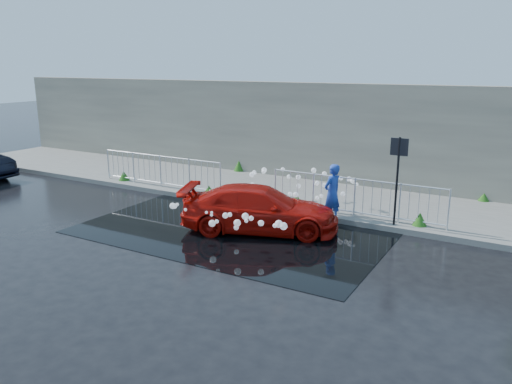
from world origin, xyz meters
TOP-DOWN VIEW (x-y plane):
  - ground at (0.00, 0.00)m, footprint 90.00×90.00m
  - pavement at (0.00, 5.00)m, footprint 30.00×4.00m
  - curb at (0.00, 3.00)m, footprint 30.00×0.25m
  - retaining_wall at (0.00, 7.20)m, footprint 30.00×0.60m
  - puddle at (0.50, 1.00)m, footprint 8.00×5.00m
  - sign_post at (4.20, 3.10)m, footprint 0.45×0.06m
  - railing_left at (-4.00, 3.35)m, footprint 5.05×0.05m
  - railing_right at (3.00, 3.35)m, footprint 5.05×0.05m
  - weeds at (-0.30, 4.53)m, footprint 12.17×3.93m
  - water_spray at (1.20, 2.28)m, footprint 3.63×5.65m
  - red_car at (1.11, 1.31)m, footprint 4.45×3.06m
  - person at (2.47, 3.00)m, footprint 0.56×0.69m

SIDE VIEW (x-z plane):
  - ground at x=0.00m, z-range 0.00..0.00m
  - puddle at x=0.50m, z-range 0.00..0.01m
  - pavement at x=0.00m, z-range 0.00..0.15m
  - curb at x=0.00m, z-range 0.00..0.16m
  - weeds at x=-0.30m, z-range 0.12..0.54m
  - red_car at x=1.11m, z-range 0.00..1.20m
  - railing_left at x=-4.00m, z-range 0.19..1.29m
  - railing_right at x=3.00m, z-range 0.19..1.29m
  - water_spray at x=1.20m, z-range 0.24..1.33m
  - person at x=2.47m, z-range 0.00..1.65m
  - sign_post at x=4.20m, z-range 0.47..2.97m
  - retaining_wall at x=0.00m, z-range 0.15..3.65m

